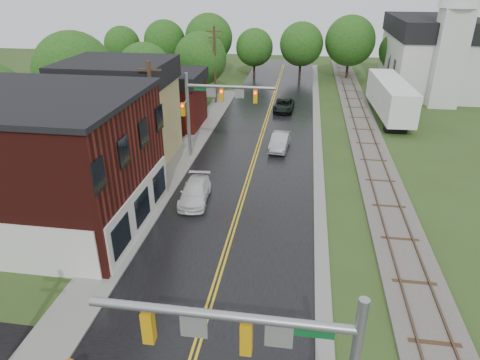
% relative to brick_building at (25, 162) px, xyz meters
% --- Properties ---
extents(main_road, '(10.00, 90.00, 0.02)m').
position_rel_brick_building_xyz_m(main_road, '(12.48, 15.00, -4.15)').
color(main_road, black).
rests_on(main_road, ground).
extents(curb_right, '(0.80, 70.00, 0.12)m').
position_rel_brick_building_xyz_m(curb_right, '(17.88, 20.00, -4.15)').
color(curb_right, gray).
rests_on(curb_right, ground).
extents(sidewalk_left, '(2.40, 50.00, 0.12)m').
position_rel_brick_building_xyz_m(sidewalk_left, '(6.28, 10.00, -4.15)').
color(sidewalk_left, gray).
rests_on(sidewalk_left, ground).
extents(brick_building, '(14.30, 10.30, 8.30)m').
position_rel_brick_building_xyz_m(brick_building, '(0.00, 0.00, 0.00)').
color(brick_building, '#44120E').
rests_on(brick_building, ground).
extents(yellow_house, '(8.00, 7.00, 6.40)m').
position_rel_brick_building_xyz_m(yellow_house, '(1.48, 11.00, -0.95)').
color(yellow_house, tan).
rests_on(yellow_house, ground).
extents(darkred_building, '(7.00, 6.00, 4.40)m').
position_rel_brick_building_xyz_m(darkred_building, '(2.48, 20.00, -1.95)').
color(darkred_building, '#3F0F0C').
rests_on(darkred_building, ground).
extents(church, '(10.40, 18.40, 20.00)m').
position_rel_brick_building_xyz_m(church, '(32.48, 38.74, 1.68)').
color(church, silver).
rests_on(church, ground).
extents(railroad, '(3.20, 80.00, 0.30)m').
position_rel_brick_building_xyz_m(railroad, '(22.48, 20.00, -4.05)').
color(railroad, '#59544C').
rests_on(railroad, ground).
extents(traffic_signal_near, '(7.34, 0.30, 7.20)m').
position_rel_brick_building_xyz_m(traffic_signal_near, '(15.96, -13.00, 0.82)').
color(traffic_signal_near, gray).
rests_on(traffic_signal_near, ground).
extents(traffic_signal_far, '(7.34, 0.43, 7.20)m').
position_rel_brick_building_xyz_m(traffic_signal_far, '(9.01, 12.00, 0.82)').
color(traffic_signal_far, gray).
rests_on(traffic_signal_far, ground).
extents(utility_pole_b, '(1.80, 0.28, 9.00)m').
position_rel_brick_building_xyz_m(utility_pole_b, '(5.68, 7.00, 0.57)').
color(utility_pole_b, '#382616').
rests_on(utility_pole_b, ground).
extents(utility_pole_c, '(1.80, 0.28, 9.00)m').
position_rel_brick_building_xyz_m(utility_pole_c, '(5.68, 29.00, 0.57)').
color(utility_pole_c, '#382616').
rests_on(utility_pole_c, ground).
extents(tree_left_b, '(7.60, 7.60, 9.69)m').
position_rel_brick_building_xyz_m(tree_left_b, '(-5.36, 16.90, 1.57)').
color(tree_left_b, black).
rests_on(tree_left_b, ground).
extents(tree_left_c, '(6.00, 6.00, 7.65)m').
position_rel_brick_building_xyz_m(tree_left_c, '(-1.36, 24.90, 0.36)').
color(tree_left_c, black).
rests_on(tree_left_c, ground).
extents(tree_left_e, '(6.40, 6.40, 8.16)m').
position_rel_brick_building_xyz_m(tree_left_e, '(3.64, 30.90, 0.66)').
color(tree_left_e, black).
rests_on(tree_left_e, ground).
extents(suv_dark, '(2.40, 4.78, 1.30)m').
position_rel_brick_building_xyz_m(suv_dark, '(14.12, 26.94, -3.50)').
color(suv_dark, black).
rests_on(suv_dark, ground).
extents(sedan_silver, '(1.84, 4.38, 1.41)m').
position_rel_brick_building_xyz_m(sedan_silver, '(14.46, 14.91, -3.45)').
color(sedan_silver, '#A6A7AB').
rests_on(sedan_silver, ground).
extents(pickup_white, '(2.18, 4.68, 1.32)m').
position_rel_brick_building_xyz_m(pickup_white, '(9.28, 4.15, -3.49)').
color(pickup_white, white).
rests_on(pickup_white, ground).
extents(semi_trailer, '(3.41, 13.12, 4.05)m').
position_rel_brick_building_xyz_m(semi_trailer, '(25.60, 26.07, -1.76)').
color(semi_trailer, black).
rests_on(semi_trailer, ground).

